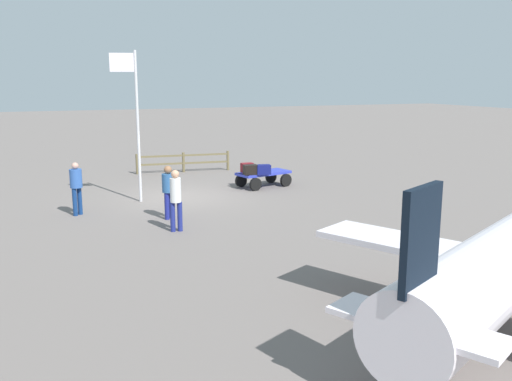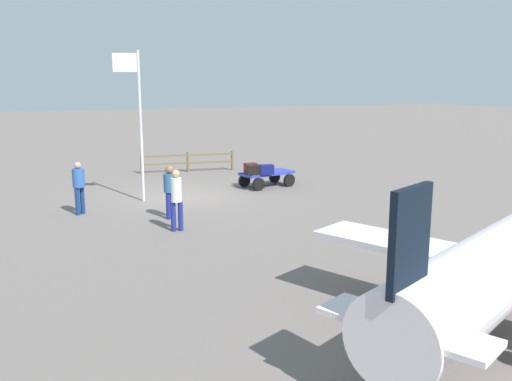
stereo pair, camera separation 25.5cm
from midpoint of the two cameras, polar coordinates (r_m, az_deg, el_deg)
The scene contains 11 objects.
ground_plane at distance 20.22m, azimuth -6.98°, elevation -0.61°, with size 120.00×120.00×0.00m, color slate.
luggage_cart at distance 21.84m, azimuth 1.41°, elevation 1.52°, with size 2.28×1.53×0.60m.
suitcase_tan at distance 21.23m, azimuth 1.43°, elevation 2.17°, with size 0.59×0.44×0.36m.
suitcase_navy at distance 21.12m, azimuth 0.10°, elevation 2.14°, with size 0.52×0.36×0.38m.
suitcase_grey at distance 21.70m, azimuth -0.24°, elevation 2.37°, with size 0.46×0.31×0.36m.
worker_lead at distance 16.91m, azimuth -8.40°, elevation 0.35°, with size 0.53×0.53×1.63m.
worker_trailing at distance 18.06m, azimuth -17.34°, elevation 0.70°, with size 0.52×0.52×1.66m.
worker_supervisor at distance 15.48m, azimuth -7.70°, elevation -0.60°, with size 0.34×0.33×1.73m.
airplane_near at distance 10.26m, azimuth 24.21°, elevation -7.04°, with size 7.54×6.23×2.94m.
flagpole at distance 19.28m, azimuth -11.71°, elevation 7.73°, with size 0.88×0.21×5.11m.
wooden_fence at distance 25.52m, azimuth -6.72°, elevation 3.09°, with size 4.24×0.56×0.90m.
Camera 2 is at (4.69, 19.24, 4.17)m, focal length 38.99 mm.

